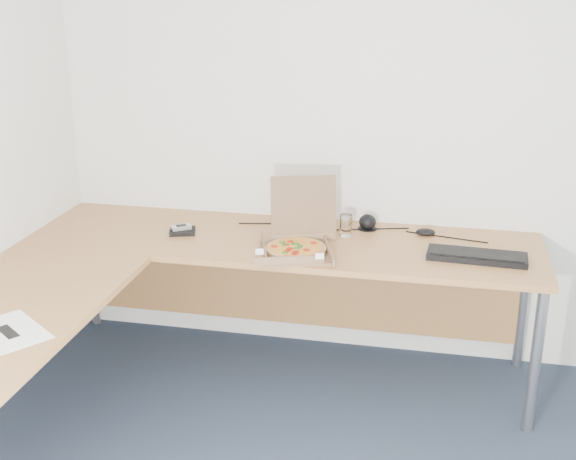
% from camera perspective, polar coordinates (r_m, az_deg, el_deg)
% --- Properties ---
extents(room_shell, '(3.50, 3.50, 2.50)m').
position_cam_1_polar(room_shell, '(2.06, 4.92, -1.12)').
color(room_shell, silver).
rests_on(room_shell, ground).
extents(desk, '(2.50, 2.20, 0.73)m').
position_cam_1_polar(desk, '(3.33, -7.41, -3.21)').
color(desk, '#AF7741').
rests_on(desk, ground).
extents(pizza_box, '(0.31, 0.37, 0.32)m').
position_cam_1_polar(pizza_box, '(3.43, 0.69, -1.13)').
color(pizza_box, '#836043').
rests_on(pizza_box, desk).
extents(drinking_glass, '(0.06, 0.06, 0.11)m').
position_cam_1_polar(drinking_glass, '(3.65, 4.50, 0.38)').
color(drinking_glass, silver).
rests_on(drinking_glass, desk).
extents(keyboard, '(0.45, 0.19, 0.03)m').
position_cam_1_polar(keyboard, '(3.47, 14.40, -1.98)').
color(keyboard, black).
rests_on(keyboard, desk).
extents(mouse, '(0.11, 0.08, 0.03)m').
position_cam_1_polar(mouse, '(3.72, 10.60, -0.15)').
color(mouse, black).
rests_on(mouse, desk).
extents(wallet, '(0.15, 0.14, 0.02)m').
position_cam_1_polar(wallet, '(3.73, -8.17, -0.09)').
color(wallet, black).
rests_on(wallet, desk).
extents(phone, '(0.11, 0.09, 0.02)m').
position_cam_1_polar(phone, '(3.73, -8.26, 0.22)').
color(phone, '#B2B5BA').
rests_on(phone, wallet).
extents(paper_sheet, '(0.38, 0.36, 0.00)m').
position_cam_1_polar(paper_sheet, '(2.89, -20.86, -7.39)').
color(paper_sheet, white).
rests_on(paper_sheet, desk).
extents(dome_speaker, '(0.10, 0.10, 0.08)m').
position_cam_1_polar(dome_speaker, '(3.76, 6.17, 0.68)').
color(dome_speaker, black).
rests_on(dome_speaker, desk).
extents(cable_bundle, '(0.61, 0.12, 0.01)m').
position_cam_1_polar(cable_bundle, '(3.75, 5.18, 0.05)').
color(cable_bundle, black).
rests_on(cable_bundle, desk).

